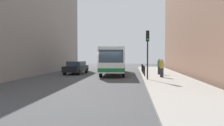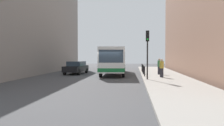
{
  "view_description": "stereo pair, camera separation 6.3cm",
  "coord_description": "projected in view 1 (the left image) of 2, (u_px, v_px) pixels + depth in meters",
  "views": [
    {
      "loc": [
        2.37,
        -21.75,
        2.14
      ],
      "look_at": [
        0.07,
        2.69,
        1.36
      ],
      "focal_mm": 36.68,
      "sensor_mm": 36.0,
      "label": 1
    },
    {
      "loc": [
        2.43,
        -21.74,
        2.14
      ],
      "look_at": [
        0.07,
        2.69,
        1.36
      ],
      "focal_mm": 36.68,
      "sensor_mm": 36.0,
      "label": 2
    }
  ],
  "objects": [
    {
      "name": "ground_plane",
      "position": [
        109.0,
        78.0,
        21.93
      ],
      "size": [
        80.0,
        80.0,
        0.0
      ],
      "primitive_type": "plane",
      "color": "#424244"
    },
    {
      "name": "sidewalk",
      "position": [
        166.0,
        78.0,
        21.43
      ],
      "size": [
        4.4,
        40.0,
        0.15
      ],
      "primitive_type": "cube",
      "color": "#9E9991",
      "rests_on": "ground"
    },
    {
      "name": "building_left",
      "position": [
        15.0,
        18.0,
        26.78
      ],
      "size": [
        7.0,
        32.0,
        13.07
      ],
      "primitive_type": "cube",
      "color": "gray",
      "rests_on": "ground"
    },
    {
      "name": "building_right",
      "position": [
        219.0,
        15.0,
        24.63
      ],
      "size": [
        7.0,
        32.0,
        13.05
      ],
      "primitive_type": "cube",
      "color": "#936B56",
      "rests_on": "ground"
    },
    {
      "name": "bus",
      "position": [
        114.0,
        59.0,
        26.64
      ],
      "size": [
        2.9,
        11.1,
        3.0
      ],
      "rotation": [
        0.0,
        0.0,
        3.18
      ],
      "color": "white",
      "rests_on": "ground"
    },
    {
      "name": "car_beside_bus",
      "position": [
        76.0,
        67.0,
        26.83
      ],
      "size": [
        2.13,
        4.52,
        1.48
      ],
      "rotation": [
        0.0,
        0.0,
        3.07
      ],
      "color": "black",
      "rests_on": "ground"
    },
    {
      "name": "traffic_light",
      "position": [
        148.0,
        45.0,
        19.22
      ],
      "size": [
        0.28,
        0.33,
        4.1
      ],
      "color": "black",
      "rests_on": "sidewalk"
    },
    {
      "name": "bollard_near",
      "position": [
        145.0,
        71.0,
        22.19
      ],
      "size": [
        0.11,
        0.11,
        0.95
      ],
      "primitive_type": "cylinder",
      "color": "black",
      "rests_on": "sidewalk"
    },
    {
      "name": "bollard_mid",
      "position": [
        143.0,
        70.0,
        24.62
      ],
      "size": [
        0.11,
        0.11,
        0.95
      ],
      "primitive_type": "cylinder",
      "color": "black",
      "rests_on": "sidewalk"
    },
    {
      "name": "bollard_far",
      "position": [
        143.0,
        69.0,
        27.06
      ],
      "size": [
        0.11,
        0.11,
        0.95
      ],
      "primitive_type": "cylinder",
      "color": "black",
      "rests_on": "sidewalk"
    },
    {
      "name": "bollard_farthest",
      "position": [
        142.0,
        67.0,
        29.5
      ],
      "size": [
        0.11,
        0.11,
        0.95
      ],
      "primitive_type": "cylinder",
      "color": "black",
      "rests_on": "sidewalk"
    },
    {
      "name": "pedestrian_near_signal",
      "position": [
        162.0,
        68.0,
        21.12
      ],
      "size": [
        0.38,
        0.38,
        1.71
      ],
      "rotation": [
        0.0,
        0.0,
        0.31
      ],
      "color": "#26262D",
      "rests_on": "sidewalk"
    },
    {
      "name": "pedestrian_mid_sidewalk",
      "position": [
        159.0,
        66.0,
        24.32
      ],
      "size": [
        0.38,
        0.38,
        1.71
      ],
      "rotation": [
        0.0,
        0.0,
        1.75
      ],
      "color": "#26262D",
      "rests_on": "sidewalk"
    }
  ]
}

